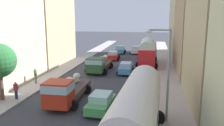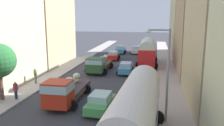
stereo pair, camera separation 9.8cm
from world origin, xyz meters
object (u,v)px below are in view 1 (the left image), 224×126
parked_bus_1 (147,51)px  car_4 (136,50)px  cargo_truck_0 (65,90)px  streetlamp_near (165,69)px  car_1 (120,49)px  car_3 (126,68)px  car_0 (113,55)px  car_2 (101,102)px  cargo_truck_1 (98,64)px  pedestrian_2 (35,75)px  parked_bus_0 (137,111)px  pedestrian_3 (16,90)px

parked_bus_1 → car_4: (-2.51, 11.10, -1.50)m
cargo_truck_0 → streetlamp_near: 8.95m
car_1 → car_3: bearing=-79.1°
car_0 → car_1: car_1 is taller
car_2 → car_1: bearing=95.4°
cargo_truck_0 → cargo_truck_1: (0.06, 11.74, -0.07)m
cargo_truck_1 → pedestrian_2: size_ratio=3.57×
parked_bus_0 → pedestrian_2: size_ratio=5.27×
car_4 → streetlamp_near: size_ratio=0.56×
car_2 → pedestrian_2: size_ratio=2.03×
car_4 → streetlamp_near: streetlamp_near is taller
car_0 → car_3: (3.46, -9.66, 0.01)m
cargo_truck_1 → pedestrian_3: 12.66m
car_0 → car_2: 22.68m
cargo_truck_1 → streetlamp_near: 16.39m
car_0 → car_1: size_ratio=1.02×
parked_bus_1 → car_0: parked_bus_1 is taller
car_3 → car_0: bearing=109.7°
pedestrian_3 → cargo_truck_1: bearing=67.6°
cargo_truck_0 → cargo_truck_1: bearing=89.7°
parked_bus_1 → car_4: bearing=102.8°
car_1 → car_2: size_ratio=1.03×
cargo_truck_0 → pedestrian_3: bearing=179.6°
parked_bus_0 → cargo_truck_0: size_ratio=1.38×
car_0 → streetlamp_near: size_ratio=0.59×
parked_bus_1 → cargo_truck_1: (-6.31, -6.18, -1.07)m
pedestrian_2 → pedestrian_3: (0.73, -4.91, -0.09)m
cargo_truck_1 → car_2: size_ratio=1.76×
cargo_truck_0 → cargo_truck_1: size_ratio=1.07×
cargo_truck_0 → pedestrian_2: (-5.48, 4.94, -0.19)m
parked_bus_0 → pedestrian_2: (-12.06, 10.44, -1.08)m
parked_bus_1 → pedestrian_3: parked_bus_1 is taller
car_1 → pedestrian_3: (-5.31, -28.64, 0.19)m
cargo_truck_1 → car_0: (0.28, 9.74, -0.44)m
car_4 → pedestrian_3: 30.24m
car_0 → pedestrian_2: pedestrian_2 is taller
parked_bus_0 → car_1: 34.73m
pedestrian_3 → pedestrian_2: bearing=98.4°
cargo_truck_0 → car_4: bearing=82.4°
car_0 → car_1: (0.20, 7.20, 0.05)m
car_1 → streetlamp_near: bearing=-76.0°
car_3 → pedestrian_2: 11.56m
car_4 → pedestrian_3: bearing=-106.6°
car_1 → pedestrian_3: pedestrian_3 is taller
parked_bus_0 → car_3: bearing=99.1°
car_0 → car_4: bearing=65.1°
car_1 → car_2: (2.82, -29.68, -0.04)m
parked_bus_1 → pedestrian_2: (-11.86, -12.98, -1.19)m
parked_bus_0 → pedestrian_2: 15.99m
car_2 → car_3: 12.82m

